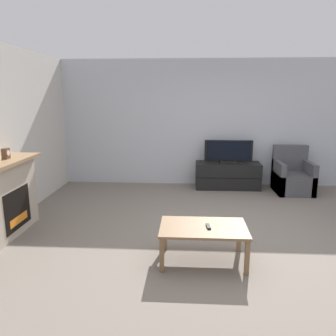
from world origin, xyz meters
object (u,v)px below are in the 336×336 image
(armchair, at_px, (292,178))
(tv, at_px, (228,152))
(coffee_table, at_px, (203,231))
(tv_stand, at_px, (228,175))
(fireplace, at_px, (4,198))
(mantel_clock, at_px, (6,154))
(remote, at_px, (208,226))

(armchair, bearing_deg, tv, 170.42)
(coffee_table, bearing_deg, tv, 78.37)
(armchair, bearing_deg, tv_stand, 170.33)
(coffee_table, bearing_deg, armchair, 57.02)
(tv_stand, xyz_separation_m, tv, (0.00, -0.00, 0.50))
(fireplace, distance_m, mantel_clock, 0.62)
(armchair, xyz_separation_m, coffee_table, (-1.95, -3.01, 0.08))
(tv, bearing_deg, mantel_clock, -143.57)
(mantel_clock, bearing_deg, coffee_table, -14.95)
(fireplace, distance_m, remote, 2.86)
(coffee_table, height_order, remote, remote)
(fireplace, height_order, mantel_clock, mantel_clock)
(mantel_clock, xyz_separation_m, coffee_table, (2.72, -0.73, -0.77))
(fireplace, xyz_separation_m, tv, (3.40, 2.63, 0.23))
(mantel_clock, height_order, tv_stand, mantel_clock)
(fireplace, xyz_separation_m, mantel_clock, (0.02, 0.13, 0.60))
(armchair, bearing_deg, remote, -122.08)
(tv_stand, distance_m, coffee_table, 3.30)
(remote, bearing_deg, mantel_clock, 159.20)
(fireplace, height_order, armchair, fireplace)
(fireplace, height_order, coffee_table, fireplace)
(tv, relative_size, coffee_table, 0.99)
(fireplace, bearing_deg, tv_stand, 37.75)
(tv, bearing_deg, remote, -100.63)
(tv_stand, bearing_deg, remote, -100.63)
(armchair, bearing_deg, mantel_clock, -153.98)
(armchair, xyz_separation_m, remote, (-1.90, -3.03, 0.14))
(fireplace, relative_size, armchair, 1.44)
(mantel_clock, distance_m, remote, 2.96)
(mantel_clock, height_order, armchair, mantel_clock)
(mantel_clock, bearing_deg, fireplace, -97.44)
(tv, height_order, armchair, tv)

